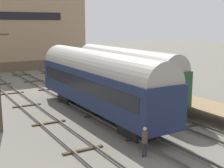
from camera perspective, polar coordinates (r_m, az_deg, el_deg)
ground_plane at (r=23.43m, az=1.05°, el=-7.57°), size 200.00×200.00×0.00m
track_left at (r=21.57m, az=-8.78°, el=-8.95°), size 2.60×60.00×0.26m
track_middle at (r=23.39m, az=1.05°, el=-7.23°), size 2.60×60.00×0.26m
track_right at (r=25.79m, az=9.19°, el=-5.64°), size 2.60×60.00×0.26m
train_car_green at (r=29.71m, az=2.24°, el=2.27°), size 2.89×15.04×5.21m
train_car_navy at (r=25.31m, az=-2.63°, el=0.88°), size 3.11×17.27×5.34m
station_platform at (r=28.13m, az=12.46°, el=-2.58°), size 3.09×15.84×1.06m
bench at (r=30.16m, az=8.46°, el=-0.45°), size 1.40×0.40×0.91m
person_worker at (r=17.87m, az=6.00°, el=-9.96°), size 0.32×0.32×1.78m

